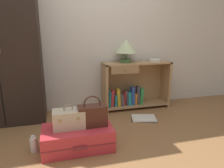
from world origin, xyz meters
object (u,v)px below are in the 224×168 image
at_px(handbag, 92,115).
at_px(train_case, 69,119).
at_px(bowl, 155,60).
at_px(bottle, 34,144).
at_px(suitcase_large, 78,138).
at_px(open_book_on_floor, 144,118).
at_px(bookshelf, 133,86).
at_px(table_lamp, 126,47).
at_px(wardrobe, 0,47).

bearing_deg(handbag, train_case, 177.02).
xyz_separation_m(bowl, bottle, (-1.84, -0.96, -0.69)).
height_order(suitcase_large, open_book_on_floor, suitcase_large).
bearing_deg(open_book_on_floor, train_case, -155.31).
distance_m(train_case, open_book_on_floor, 1.24).
height_order(suitcase_large, handbag, handbag).
distance_m(bottle, open_book_on_floor, 1.55).
distance_m(bookshelf, bottle, 1.79).
height_order(bookshelf, train_case, bookshelf).
bearing_deg(bowl, train_case, -146.10).
distance_m(table_lamp, open_book_on_floor, 1.13).
relative_size(wardrobe, handbag, 6.06).
relative_size(bookshelf, handbag, 3.20).
bearing_deg(bottle, wardrobe, 114.45).
bearing_deg(handbag, suitcase_large, -176.50).
xyz_separation_m(bowl, train_case, (-1.45, -0.98, -0.44)).
bearing_deg(open_book_on_floor, bowl, 52.48).
height_order(bookshelf, bottle, bookshelf).
bearing_deg(suitcase_large, train_case, 164.39).
relative_size(wardrobe, bottle, 11.33).
height_order(wardrobe, bottle, wardrobe).
xyz_separation_m(wardrobe, bottle, (0.41, -0.90, -0.95)).
bearing_deg(bookshelf, train_case, -137.84).
distance_m(bookshelf, table_lamp, 0.66).
bearing_deg(open_book_on_floor, handbag, -148.46).
xyz_separation_m(wardrobe, handbag, (1.04, -0.94, -0.67)).
height_order(handbag, open_book_on_floor, handbag).
distance_m(bookshelf, bowl, 0.55).
xyz_separation_m(suitcase_large, open_book_on_floor, (1.00, 0.52, -0.11)).
bearing_deg(bookshelf, handbag, -130.06).
xyz_separation_m(wardrobe, train_case, (0.79, -0.92, -0.69)).
bearing_deg(bottle, bookshelf, 33.37).
bearing_deg(open_book_on_floor, bottle, -161.92).
relative_size(wardrobe, bookshelf, 1.89).
bearing_deg(wardrobe, bookshelf, 2.19).
height_order(wardrobe, handbag, wardrobe).
bearing_deg(bookshelf, wardrobe, -177.81).
bearing_deg(table_lamp, open_book_on_floor, -77.02).
relative_size(bowl, open_book_on_floor, 0.44).
bearing_deg(wardrobe, handbag, -41.93).
distance_m(table_lamp, suitcase_large, 1.63).
height_order(bowl, train_case, bowl).
bearing_deg(train_case, bottle, 176.87).
distance_m(train_case, handbag, 0.25).
height_order(wardrobe, bookshelf, wardrobe).
xyz_separation_m(train_case, bottle, (-0.38, 0.02, -0.26)).
bearing_deg(wardrobe, suitcase_large, -47.27).
height_order(wardrobe, train_case, wardrobe).
distance_m(train_case, bottle, 0.46).
xyz_separation_m(bookshelf, train_case, (-1.10, -1.00, -0.01)).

